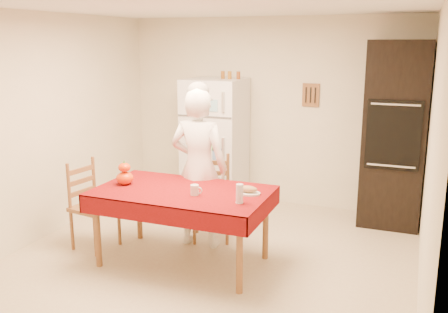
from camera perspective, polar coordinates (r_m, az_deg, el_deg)
The scene contains 17 objects.
floor at distance 5.10m, azimuth -2.38°, elevation -12.31°, with size 4.50×4.50×0.00m, color tan.
room_shell at distance 4.64m, azimuth -2.55°, elevation 6.09°, with size 4.02×4.52×2.51m.
refrigerator at distance 6.72m, azimuth -1.02°, elevation 1.62°, with size 0.75×0.74×1.70m.
oven_cabinet at distance 6.23m, azimuth 18.91°, elevation 2.34°, with size 0.70×0.62×2.20m.
dining_table at distance 4.93m, azimuth -4.77°, elevation -4.60°, with size 1.70×1.00×0.76m.
chair_far at distance 5.62m, azimuth -1.42°, elevation -4.29°, with size 0.53×0.52×0.95m.
chair_left at distance 5.55m, azimuth -15.07°, elevation -4.97°, with size 0.46×0.48×0.95m.
seated_woman at distance 5.33m, azimuth -2.88°, elevation -1.34°, with size 0.63×0.41×1.72m, color white.
coffee_mug at distance 4.73m, azimuth -3.38°, elevation -3.84°, with size 0.08×0.08×0.10m, color silver.
pumpkin_lower at distance 5.16m, azimuth -11.26°, elevation -2.43°, with size 0.17×0.17×0.13m, color #EA3E05.
pumpkin_upper at distance 5.13m, azimuth -11.32°, elevation -1.23°, with size 0.12×0.12×0.09m, color #D54805.
wine_glass at distance 4.48m, azimuth 1.79°, elevation -4.27°, with size 0.07×0.07×0.18m, color silver.
bread_plate at distance 4.77m, azimuth 2.78°, elevation -4.19°, with size 0.24×0.24×0.02m, color white.
bread_loaf at distance 4.76m, azimuth 2.78°, elevation -3.73°, with size 0.18×0.10×0.06m, color #9F7F4E.
spice_jar_left at distance 6.62m, azimuth -0.13°, elevation 9.31°, with size 0.05×0.05×0.10m, color brown.
spice_jar_mid at distance 6.58m, azimuth 0.65°, elevation 9.29°, with size 0.05×0.05×0.10m, color #9A641C.
spice_jar_right at distance 6.54m, azimuth 1.65°, elevation 9.26°, with size 0.05×0.05×0.10m, color brown.
Camera 1 is at (1.88, -4.20, 2.19)m, focal length 40.00 mm.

